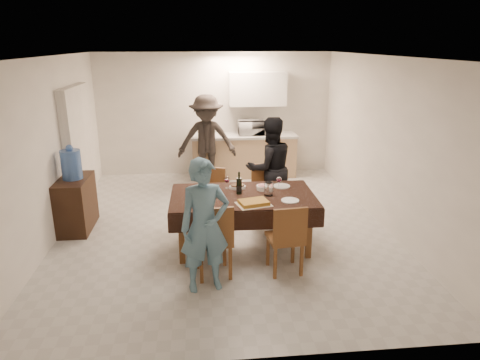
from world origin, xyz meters
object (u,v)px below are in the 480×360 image
object	(u,v)px
console	(76,204)
savoury_tart	(254,203)
person_near	(205,226)
person_kitchen	(207,140)
microwave	(251,127)
person_far	(270,168)
dining_table	(243,197)
wine_bottle	(239,183)
water_pitcher	(269,189)
water_jug	(71,165)

from	to	relation	value
console	savoury_tart	distance (m)	2.91
person_near	person_kitchen	distance (m)	3.97
microwave	person_far	bearing A→B (deg)	90.45
dining_table	savoury_tart	size ratio (longest dim) A/B	4.65
wine_bottle	person_kitchen	distance (m)	2.89
person_kitchen	microwave	bearing A→B (deg)	25.23
person_near	person_kitchen	xyz separation A→B (m)	(0.13, 3.97, 0.12)
console	dining_table	bearing A→B (deg)	-18.83
console	person_far	world-z (taller)	person_far
water_pitcher	person_kitchen	world-z (taller)	person_kitchen
console	person_kitchen	distance (m)	2.97
wine_bottle	person_near	xyz separation A→B (m)	(-0.50, -1.10, -0.14)
wine_bottle	microwave	size ratio (longest dim) A/B	0.59
person_far	dining_table	bearing A→B (deg)	48.14
savoury_tart	person_near	distance (m)	0.93
wine_bottle	water_pitcher	bearing A→B (deg)	-14.04
savoury_tart	person_kitchen	xyz separation A→B (m)	(-0.52, 3.30, 0.11)
water_jug	microwave	distance (m)	3.94
dining_table	microwave	xyz separation A→B (m)	(0.53, 3.37, 0.32)
dining_table	water_pitcher	bearing A→B (deg)	-7.59
wine_bottle	water_pitcher	world-z (taller)	wine_bottle
savoury_tart	person_far	world-z (taller)	person_far
person_far	console	bearing A→B (deg)	-10.54
console	person_kitchen	world-z (taller)	person_kitchen
wine_bottle	person_kitchen	bearing A→B (deg)	97.41
savoury_tart	microwave	world-z (taller)	microwave
dining_table	savoury_tart	xyz separation A→B (m)	(0.10, -0.38, 0.06)
console	water_jug	size ratio (longest dim) A/B	1.99
person_kitchen	person_far	bearing A→B (deg)	-62.50
person_far	savoury_tart	bearing A→B (deg)	58.32
console	wine_bottle	world-z (taller)	wine_bottle
person_near	water_pitcher	bearing A→B (deg)	36.14
water_pitcher	microwave	distance (m)	3.43
dining_table	wine_bottle	world-z (taller)	wine_bottle
water_jug	person_kitchen	bearing A→B (deg)	44.80
savoury_tart	person_far	xyz separation A→B (m)	(0.45, 1.43, 0.04)
water_jug	dining_table	bearing A→B (deg)	-18.83
console	savoury_tart	xyz separation A→B (m)	(2.60, -1.23, 0.39)
dining_table	person_far	xyz separation A→B (m)	(0.55, 1.05, 0.10)
microwave	console	bearing A→B (deg)	39.65
savoury_tart	dining_table	bearing A→B (deg)	104.74
person_near	person_kitchen	bearing A→B (deg)	76.29
water_jug	water_pitcher	xyz separation A→B (m)	(2.85, -0.90, -0.17)
water_jug	person_near	bearing A→B (deg)	-44.26
person_near	microwave	bearing A→B (deg)	64.37
dining_table	water_jug	bearing A→B (deg)	161.71
wine_bottle	microwave	xyz separation A→B (m)	(0.58, 3.32, 0.13)
console	person_far	xyz separation A→B (m)	(3.05, 0.20, 0.43)
person_far	microwave	bearing A→B (deg)	-103.77
console	person_near	world-z (taller)	person_near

